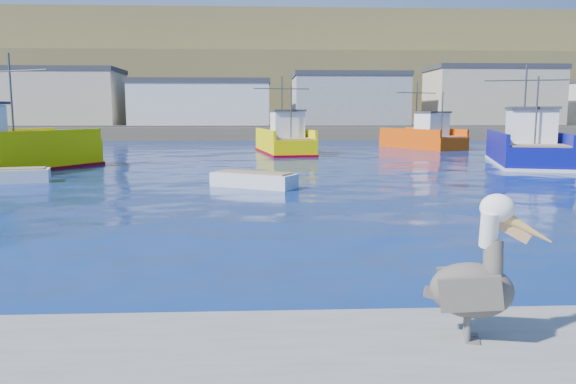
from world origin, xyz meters
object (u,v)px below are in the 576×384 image
object	(u,v)px
trawler_blue	(526,149)
skiff_left	(6,177)
boat_orange	(424,137)
pelican	(476,278)
trawler_yellow_b	(285,141)
skiff_mid	(254,181)

from	to	relation	value
trawler_blue	skiff_left	bearing A→B (deg)	-164.19
boat_orange	pelican	size ratio (longest dim) A/B	5.17
skiff_left	pelican	world-z (taller)	pelican
trawler_blue	boat_orange	distance (m)	16.71
trawler_yellow_b	boat_orange	size ratio (longest dim) A/B	1.10
trawler_yellow_b	trawler_blue	bearing A→B (deg)	-36.23
pelican	boat_orange	bearing A→B (deg)	74.47
boat_orange	skiff_mid	bearing A→B (deg)	-119.88
skiff_mid	pelican	distance (m)	18.50
trawler_yellow_b	pelican	bearing A→B (deg)	-89.06
trawler_yellow_b	skiff_left	size ratio (longest dim) A/B	2.54
trawler_blue	skiff_left	xyz separation A→B (m)	(-28.83, -8.16, -0.74)
trawler_yellow_b	boat_orange	bearing A→B (deg)	23.38
boat_orange	skiff_left	distance (m)	36.74
trawler_blue	skiff_mid	bearing A→B (deg)	-149.13
trawler_yellow_b	skiff_left	bearing A→B (deg)	-126.10
skiff_left	skiff_mid	distance (m)	11.84
trawler_yellow_b	trawler_blue	size ratio (longest dim) A/B	0.91
trawler_blue	trawler_yellow_b	bearing A→B (deg)	143.77
skiff_left	skiff_mid	size ratio (longest dim) A/B	1.02
skiff_left	skiff_mid	xyz separation A→B (m)	(11.66, -2.10, -0.00)
skiff_mid	pelican	world-z (taller)	pelican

